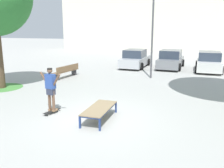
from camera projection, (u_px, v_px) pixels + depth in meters
ground_plane at (94, 118)px, 8.99m from camera, size 120.00×120.00×0.00m
building_facade at (190, 4)px, 34.08m from camera, size 38.22×4.00×12.98m
skate_box at (99, 109)px, 8.70m from camera, size 0.77×1.90×0.46m
skateboard at (52, 111)px, 9.45m from camera, size 0.35×0.82×0.09m
skater at (51, 87)px, 9.23m from camera, size 1.00×0.34×1.69m
grass_patch_near_left at (2, 88)px, 13.53m from camera, size 2.28×2.28×0.01m
car_silver at (135, 59)px, 20.43m from camera, size 2.07×4.28×1.50m
car_grey at (171, 60)px, 19.97m from camera, size 2.13×4.31×1.50m
car_white at (209, 62)px, 18.61m from camera, size 2.02×4.25×1.50m
park_bench at (66, 71)px, 16.21m from camera, size 0.78×2.44×0.83m
light_post at (153, 19)px, 15.29m from camera, size 0.36×0.36×5.83m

